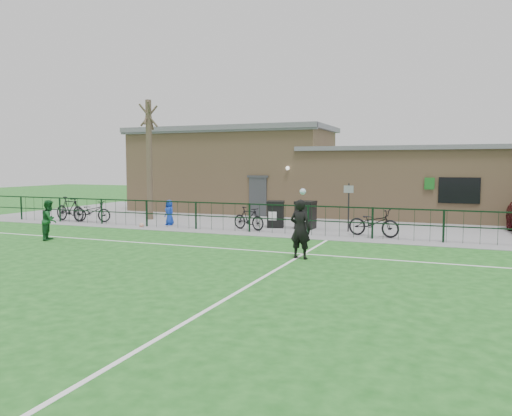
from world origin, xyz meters
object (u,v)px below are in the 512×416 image
at_px(sign_post, 349,208).
at_px(ball_ground, 142,225).
at_px(outfield_player, 50,220).
at_px(bicycle_b, 70,209).
at_px(bicycle_d, 249,218).
at_px(wheelie_bin_right, 306,216).
at_px(spectator_child, 169,212).
at_px(bicycle_e, 374,223).
at_px(bare_tree, 149,160).
at_px(bicycle_c, 92,211).
at_px(wheelie_bin_left, 276,215).

xyz_separation_m(sign_post, ball_ground, (-8.82, -1.94, -0.92)).
bearing_deg(outfield_player, bicycle_b, 10.54).
distance_m(bicycle_d, outfield_player, 7.83).
xyz_separation_m(bicycle_b, bicycle_d, (9.43, 0.22, -0.11)).
bearing_deg(bicycle_b, wheelie_bin_right, -73.39).
xyz_separation_m(spectator_child, outfield_player, (-1.78, -5.45, 0.14)).
height_order(bicycle_e, outfield_player, outfield_player).
distance_m(bare_tree, bicycle_c, 3.75).
xyz_separation_m(bicycle_c, bicycle_d, (8.20, 0.08, -0.02)).
bearing_deg(wheelie_bin_right, outfield_player, -137.77).
height_order(wheelie_bin_left, spectator_child, spectator_child).
bearing_deg(outfield_player, wheelie_bin_right, -75.83).
relative_size(bare_tree, outfield_player, 4.05).
distance_m(wheelie_bin_left, spectator_child, 4.91).
bearing_deg(bicycle_b, bicycle_d, -79.45).
xyz_separation_m(bicycle_b, spectator_child, (5.41, 0.41, -0.02)).
height_order(sign_post, bicycle_d, sign_post).
height_order(sign_post, ball_ground, sign_post).
xyz_separation_m(wheelie_bin_right, bicycle_d, (-2.14, -1.28, -0.07)).
bearing_deg(spectator_child, ball_ground, -99.71).
bearing_deg(bicycle_c, sign_post, -95.93).
height_order(bare_tree, bicycle_d, bare_tree).
relative_size(spectator_child, outfield_player, 0.78).
height_order(wheelie_bin_left, wheelie_bin_right, wheelie_bin_right).
xyz_separation_m(wheelie_bin_right, outfield_player, (-7.94, -6.53, 0.16)).
relative_size(bare_tree, wheelie_bin_left, 5.58).
bearing_deg(bicycle_c, bicycle_e, -100.65).
bearing_deg(bare_tree, bicycle_c, -134.52).
distance_m(wheelie_bin_right, bicycle_b, 11.67).
height_order(wheelie_bin_left, bicycle_e, wheelie_bin_left).
bearing_deg(ball_ground, spectator_child, 56.15).
height_order(bicycle_b, bicycle_d, bicycle_b).
distance_m(wheelie_bin_right, spectator_child, 6.26).
bearing_deg(outfield_player, bicycle_e, -89.75).
xyz_separation_m(wheelie_bin_right, ball_ground, (-6.91, -2.20, -0.47)).
distance_m(bicycle_b, spectator_child, 5.42).
bearing_deg(ball_ground, wheelie_bin_right, 17.66).
bearing_deg(bicycle_e, bicycle_c, 102.51).
height_order(wheelie_bin_left, ball_ground, wheelie_bin_left).
bearing_deg(wheelie_bin_left, spectator_child, 176.82).
bearing_deg(wheelie_bin_left, bicycle_d, -136.68).
relative_size(bicycle_b, bicycle_e, 0.98).
bearing_deg(bicycle_c, ball_ground, -114.77).
distance_m(wheelie_bin_left, bicycle_e, 4.64).
distance_m(bicycle_b, bicycle_d, 9.44).
bearing_deg(bicycle_b, outfield_player, -134.95).
height_order(bare_tree, spectator_child, bare_tree).
distance_m(wheelie_bin_left, sign_post, 3.33).
height_order(wheelie_bin_right, bicycle_e, wheelie_bin_right).
relative_size(bare_tree, spectator_child, 5.19).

